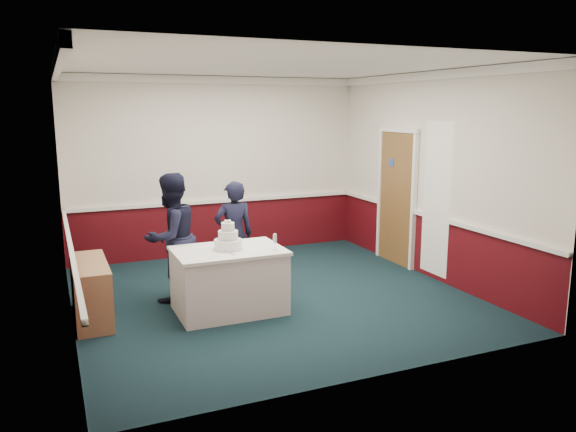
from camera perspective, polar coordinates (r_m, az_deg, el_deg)
name	(u,v)px	position (r m, az deg, el deg)	size (l,w,h in m)	color
ground	(273,296)	(7.59, -1.58, -8.16)	(5.00, 5.00, 0.00)	black
room_shell	(261,146)	(7.79, -2.78, 7.13)	(5.00, 5.00, 3.00)	silver
sideboard	(91,291)	(7.09, -19.37, -7.18)	(0.41, 1.20, 0.70)	#A87D51
cake_table	(229,280)	(6.98, -6.02, -6.47)	(1.32, 0.92, 0.79)	white
wedding_cake	(228,240)	(6.84, -6.10, -2.48)	(0.35, 0.35, 0.36)	white
cake_knife	(231,253)	(6.68, -5.82, -3.77)	(0.01, 0.22, 0.01)	silver
champagne_flute	(275,239)	(6.74, -1.34, -2.38)	(0.05, 0.05, 0.21)	silver
person_man	(171,237)	(7.40, -11.78, -2.14)	(0.81, 0.63, 1.67)	black
person_woman	(234,235)	(7.79, -5.51, -1.93)	(0.55, 0.36, 1.51)	black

